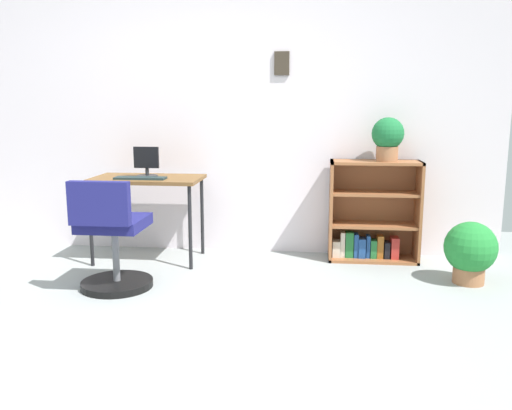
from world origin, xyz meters
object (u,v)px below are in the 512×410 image
(office_chair, at_px, (112,242))
(bookshelf_low, at_px, (372,216))
(monitor, at_px, (147,163))
(potted_plant_on_shelf, at_px, (388,137))
(keyboard, at_px, (140,178))
(potted_plant_floor, at_px, (470,250))
(desk, at_px, (147,185))

(office_chair, xyz_separation_m, bookshelf_low, (1.93, 1.02, 0.02))
(office_chair, bearing_deg, monitor, 89.13)
(monitor, relative_size, potted_plant_on_shelf, 0.70)
(keyboard, bearing_deg, potted_plant_floor, -4.94)
(desk, distance_m, potted_plant_floor, 2.62)
(potted_plant_floor, bearing_deg, monitor, 171.60)
(monitor, distance_m, bookshelf_low, 1.98)
(monitor, height_order, keyboard, monitor)
(desk, distance_m, office_chair, 0.83)
(desk, height_order, monitor, monitor)
(office_chair, relative_size, potted_plant_on_shelf, 2.26)
(monitor, bearing_deg, desk, -74.59)
(desk, distance_m, bookshelf_low, 1.94)
(office_chair, bearing_deg, desk, 88.42)
(keyboard, distance_m, potted_plant_floor, 2.64)
(desk, relative_size, potted_plant_on_shelf, 2.53)
(potted_plant_on_shelf, height_order, potted_plant_floor, potted_plant_on_shelf)
(monitor, xyz_separation_m, keyboard, (-0.01, -0.16, -0.11))
(desk, xyz_separation_m, keyboard, (-0.02, -0.12, 0.08))
(office_chair, bearing_deg, keyboard, 89.54)
(desk, relative_size, keyboard, 2.18)
(keyboard, distance_m, bookshelf_low, 1.99)
(desk, xyz_separation_m, potted_plant_on_shelf, (2.00, 0.18, 0.40))
(potted_plant_floor, bearing_deg, office_chair, -170.53)
(office_chair, bearing_deg, potted_plant_floor, 9.47)
(office_chair, relative_size, potted_plant_floor, 1.75)
(monitor, relative_size, potted_plant_floor, 0.54)
(potted_plant_on_shelf, xyz_separation_m, potted_plant_floor, (0.57, -0.53, -0.80))
(keyboard, height_order, bookshelf_low, bookshelf_low)
(monitor, height_order, bookshelf_low, monitor)
(desk, xyz_separation_m, potted_plant_floor, (2.57, -0.35, -0.40))
(office_chair, height_order, potted_plant_on_shelf, potted_plant_on_shelf)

